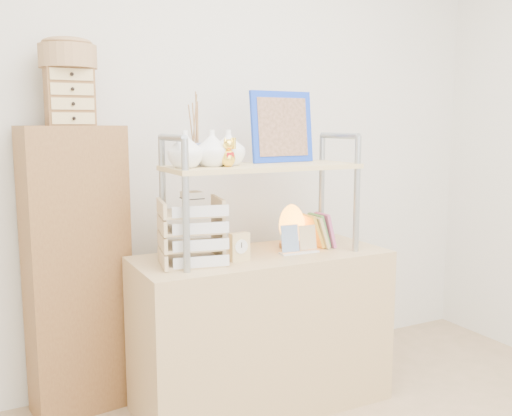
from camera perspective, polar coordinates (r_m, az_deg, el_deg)
The scene contains 10 objects.
room_shell at distance 1.97m, azimuth 12.20°, elevation 18.05°, with size 3.42×3.41×2.61m.
desk at distance 2.80m, azimuth 0.60°, elevation -12.13°, with size 1.20×0.50×0.75m, color tan.
cabinet at distance 2.81m, azimuth -17.46°, elevation -6.05°, with size 0.45×0.24×1.35m, color brown.
hutch at distance 2.59m, azimuth -1.31°, elevation 4.83°, with size 0.91×0.34×0.76m.
letter_tray at distance 2.50m, azimuth -6.40°, elevation -2.72°, with size 0.30×0.29×0.32m.
salt_lamp at distance 2.82m, azimuth 3.57°, elevation -1.77°, with size 0.14×0.13×0.22m.
desk_clock at distance 2.55m, azimuth -1.67°, elevation -3.91°, with size 0.09×0.05×0.13m.
postcard_stand at distance 2.71m, azimuth 4.30°, elevation -3.69°, with size 0.20×0.06×0.14m.
drawer_chest at distance 2.70m, azimuth -18.13°, elevation 10.49°, with size 0.20×0.16×0.25m.
woven_basket at distance 2.72m, azimuth -18.32°, elevation 14.17°, with size 0.25×0.25×0.10m, color olive.
Camera 1 is at (-1.22, -1.12, 1.36)m, focal length 40.00 mm.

